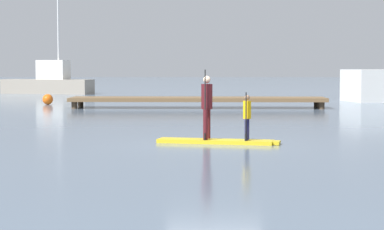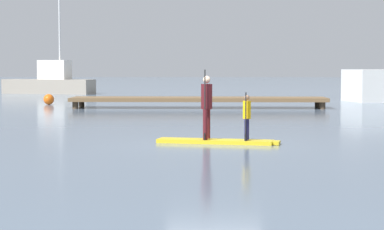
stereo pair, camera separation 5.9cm
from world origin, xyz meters
name	(u,v)px [view 2 (the right image)]	position (x,y,z in m)	size (l,w,h in m)	color
ground_plane	(214,145)	(0.00, 0.00, 0.00)	(240.00, 240.00, 0.00)	slate
paddleboard_near	(218,141)	(0.10, 0.34, 0.05)	(3.24, 1.19, 0.10)	gold
paddler_adult	(207,103)	(-0.20, 0.39, 1.05)	(0.35, 0.51, 1.82)	#4C1419
paddler_child_solo	(247,115)	(0.84, 0.18, 0.76)	(0.24, 0.40, 1.24)	#19194C
fishing_boat_green_midground	(50,82)	(-12.06, 35.01, 0.84)	(7.03, 3.47, 7.04)	#9E9384
floating_dock	(199,99)	(-0.77, 16.82, 0.42)	(12.28, 2.24, 0.51)	brown
mooring_buoy_near	(49,99)	(-8.71, 19.71, 0.28)	(0.55, 0.55, 0.55)	orange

